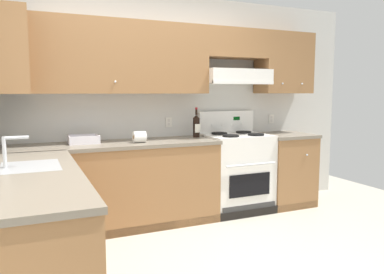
{
  "coord_description": "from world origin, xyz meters",
  "views": [
    {
      "loc": [
        -1.25,
        -2.67,
        1.44
      ],
      "look_at": [
        0.22,
        0.7,
        1.0
      ],
      "focal_mm": 35.53,
      "sensor_mm": 36.0,
      "label": 1
    }
  ],
  "objects": [
    {
      "name": "ground_plane",
      "position": [
        0.0,
        0.0,
        0.0
      ],
      "size": [
        7.04,
        7.04,
        0.0
      ],
      "primitive_type": "plane",
      "color": "#B2AA99"
    },
    {
      "name": "wall_back",
      "position": [
        0.4,
        1.53,
        1.48
      ],
      "size": [
        4.68,
        0.57,
        2.55
      ],
      "color": "silver",
      "rests_on": "ground_plane"
    },
    {
      "name": "counter_back_run",
      "position": [
        0.05,
        1.24,
        0.45
      ],
      "size": [
        3.6,
        0.65,
        0.91
      ],
      "color": "olive",
      "rests_on": "ground_plane"
    },
    {
      "name": "bowl",
      "position": [
        -0.73,
        1.33,
        0.94
      ],
      "size": [
        0.3,
        0.24,
        0.08
      ],
      "color": "silver",
      "rests_on": "counter_back_run"
    },
    {
      "name": "counter_left_run",
      "position": [
        -1.24,
        -0.0,
        0.46
      ],
      "size": [
        0.63,
        1.91,
        1.13
      ],
      "color": "olive",
      "rests_on": "ground_plane"
    },
    {
      "name": "paper_towel_roll",
      "position": [
        -0.18,
        1.16,
        0.97
      ],
      "size": [
        0.13,
        0.12,
        0.12
      ],
      "color": "white",
      "rests_on": "counter_back_run"
    },
    {
      "name": "wine_bottle",
      "position": [
        0.56,
        1.36,
        1.05
      ],
      "size": [
        0.08,
        0.08,
        0.35
      ],
      "color": "black",
      "rests_on": "counter_back_run"
    },
    {
      "name": "stove",
      "position": [
        1.05,
        1.25,
        0.48
      ],
      "size": [
        0.76,
        0.62,
        1.2
      ],
      "color": "white",
      "rests_on": "ground_plane"
    }
  ]
}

